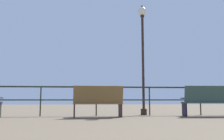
% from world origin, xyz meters
% --- Properties ---
extents(pier_railing, '(18.63, 0.05, 1.00)m').
position_xyz_m(pier_railing, '(0.00, 9.30, 0.74)').
color(pier_railing, '#272D1F').
rests_on(pier_railing, ground_plane).
extents(bench_near_left, '(1.56, 0.75, 0.97)m').
position_xyz_m(bench_near_left, '(-1.84, 8.52, 0.52)').
color(bench_near_left, brown).
rests_on(bench_near_left, ground_plane).
extents(bench_near_right, '(1.76, 0.74, 1.00)m').
position_xyz_m(bench_near_right, '(1.81, 8.52, 0.55)').
color(bench_near_right, '#314840').
rests_on(bench_near_right, ground_plane).
extents(lamppost_center, '(0.32, 0.32, 4.11)m').
position_xyz_m(lamppost_center, '(-0.15, 9.56, 2.61)').
color(lamppost_center, black).
rests_on(lamppost_center, ground_plane).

